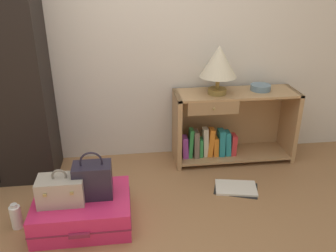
{
  "coord_description": "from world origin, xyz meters",
  "views": [
    {
      "loc": [
        -0.05,
        -1.77,
        1.73
      ],
      "look_at": [
        0.29,
        0.87,
        0.55
      ],
      "focal_mm": 37.68,
      "sensor_mm": 36.0,
      "label": 1
    }
  ],
  "objects_px": {
    "bowl": "(261,87)",
    "bottle": "(16,217)",
    "suitcase_large": "(83,210)",
    "open_book_on_floor": "(236,188)",
    "bookshelf": "(228,127)",
    "train_case": "(61,190)",
    "handbag": "(93,180)",
    "table_lamp": "(219,63)"
  },
  "relations": [
    {
      "from": "suitcase_large",
      "to": "train_case",
      "type": "distance_m",
      "value": 0.25
    },
    {
      "from": "train_case",
      "to": "bowl",
      "type": "bearing_deg",
      "value": 26.76
    },
    {
      "from": "bookshelf",
      "to": "suitcase_large",
      "type": "distance_m",
      "value": 1.59
    },
    {
      "from": "bookshelf",
      "to": "open_book_on_floor",
      "type": "bearing_deg",
      "value": -96.86
    },
    {
      "from": "suitcase_large",
      "to": "bottle",
      "type": "height_order",
      "value": "suitcase_large"
    },
    {
      "from": "bottle",
      "to": "open_book_on_floor",
      "type": "relative_size",
      "value": 0.47
    },
    {
      "from": "suitcase_large",
      "to": "bottle",
      "type": "bearing_deg",
      "value": 178.33
    },
    {
      "from": "train_case",
      "to": "bottle",
      "type": "height_order",
      "value": "train_case"
    },
    {
      "from": "suitcase_large",
      "to": "handbag",
      "type": "height_order",
      "value": "handbag"
    },
    {
      "from": "bottle",
      "to": "open_book_on_floor",
      "type": "distance_m",
      "value": 1.76
    },
    {
      "from": "bowl",
      "to": "suitcase_large",
      "type": "distance_m",
      "value": 1.92
    },
    {
      "from": "bowl",
      "to": "bottle",
      "type": "xyz_separation_m",
      "value": [
        -2.1,
        -0.83,
        -0.63
      ]
    },
    {
      "from": "handbag",
      "to": "open_book_on_floor",
      "type": "bearing_deg",
      "value": 12.92
    },
    {
      "from": "table_lamp",
      "to": "suitcase_large",
      "type": "xyz_separation_m",
      "value": [
        -1.18,
        -0.8,
        -0.87
      ]
    },
    {
      "from": "train_case",
      "to": "open_book_on_floor",
      "type": "relative_size",
      "value": 0.75
    },
    {
      "from": "bookshelf",
      "to": "table_lamp",
      "type": "bearing_deg",
      "value": -163.05
    },
    {
      "from": "bowl",
      "to": "train_case",
      "type": "relative_size",
      "value": 0.58
    },
    {
      "from": "bowl",
      "to": "bottle",
      "type": "bearing_deg",
      "value": -158.3
    },
    {
      "from": "bookshelf",
      "to": "train_case",
      "type": "relative_size",
      "value": 3.63
    },
    {
      "from": "table_lamp",
      "to": "open_book_on_floor",
      "type": "xyz_separation_m",
      "value": [
        0.08,
        -0.51,
        -0.98
      ]
    },
    {
      "from": "bowl",
      "to": "open_book_on_floor",
      "type": "relative_size",
      "value": 0.44
    },
    {
      "from": "open_book_on_floor",
      "to": "bookshelf",
      "type": "bearing_deg",
      "value": 83.14
    },
    {
      "from": "table_lamp",
      "to": "handbag",
      "type": "bearing_deg",
      "value": -144.53
    },
    {
      "from": "suitcase_large",
      "to": "handbag",
      "type": "relative_size",
      "value": 1.95
    },
    {
      "from": "bowl",
      "to": "handbag",
      "type": "xyz_separation_m",
      "value": [
        -1.52,
        -0.83,
        -0.37
      ]
    },
    {
      "from": "bookshelf",
      "to": "table_lamp",
      "type": "distance_m",
      "value": 0.66
    },
    {
      "from": "bowl",
      "to": "suitcase_large",
      "type": "relative_size",
      "value": 0.27
    },
    {
      "from": "train_case",
      "to": "bookshelf",
      "type": "bearing_deg",
      "value": 30.99
    },
    {
      "from": "bookshelf",
      "to": "bottle",
      "type": "relative_size",
      "value": 5.76
    },
    {
      "from": "open_book_on_floor",
      "to": "train_case",
      "type": "bearing_deg",
      "value": -167.05
    },
    {
      "from": "handbag",
      "to": "suitcase_large",
      "type": "bearing_deg",
      "value": -167.74
    },
    {
      "from": "suitcase_large",
      "to": "train_case",
      "type": "height_order",
      "value": "train_case"
    },
    {
      "from": "train_case",
      "to": "open_book_on_floor",
      "type": "xyz_separation_m",
      "value": [
        1.39,
        0.32,
        -0.31
      ]
    },
    {
      "from": "open_book_on_floor",
      "to": "bowl",
      "type": "bearing_deg",
      "value": 57.61
    },
    {
      "from": "handbag",
      "to": "bookshelf",
      "type": "bearing_deg",
      "value": 33.65
    },
    {
      "from": "bowl",
      "to": "open_book_on_floor",
      "type": "bearing_deg",
      "value": -122.39
    },
    {
      "from": "table_lamp",
      "to": "suitcase_large",
      "type": "distance_m",
      "value": 1.67
    },
    {
      "from": "open_book_on_floor",
      "to": "handbag",
      "type": "bearing_deg",
      "value": -167.08
    },
    {
      "from": "train_case",
      "to": "bottle",
      "type": "relative_size",
      "value": 1.59
    },
    {
      "from": "suitcase_large",
      "to": "bottle",
      "type": "distance_m",
      "value": 0.48
    },
    {
      "from": "suitcase_large",
      "to": "open_book_on_floor",
      "type": "bearing_deg",
      "value": 12.87
    },
    {
      "from": "train_case",
      "to": "handbag",
      "type": "xyz_separation_m",
      "value": [
        0.22,
        0.05,
        0.03
      ]
    }
  ]
}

